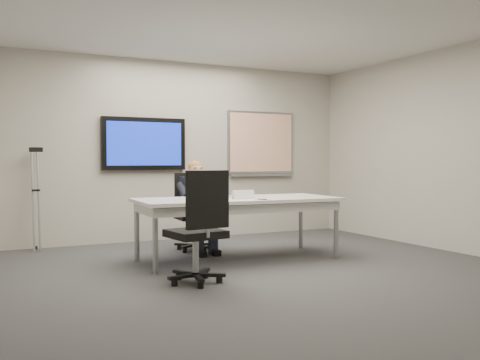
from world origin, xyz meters
name	(u,v)px	position (x,y,z in m)	size (l,w,h in m)	color
floor	(268,275)	(0.00, 0.00, 0.00)	(6.00, 6.00, 0.02)	#363639
ceiling	(268,15)	(0.00, 0.00, 2.80)	(6.00, 6.00, 0.02)	silver
wall_back	(174,151)	(0.00, 3.00, 1.40)	(6.00, 0.02, 2.80)	#ABA69A
wall_right	(465,149)	(3.00, 0.00, 1.40)	(0.02, 6.00, 2.80)	#ABA69A
conference_table	(238,205)	(0.11, 0.97, 0.69)	(2.56, 1.16, 0.78)	white
tv_display	(144,144)	(-0.50, 2.95, 1.50)	(1.30, 0.09, 0.80)	black
whiteboard	(261,144)	(1.55, 2.97, 1.53)	(1.25, 0.08, 1.10)	gray
office_chair_far	(193,226)	(-0.11, 1.90, 0.33)	(0.54, 0.54, 1.07)	black
office_chair_near	(198,248)	(-0.83, -0.05, 0.36)	(0.61, 0.61, 1.15)	black
seated_person	(200,216)	(-0.12, 1.66, 0.50)	(0.39, 0.66, 1.24)	#1D2130
crutch	(36,198)	(-2.08, 2.81, 0.73)	(0.19, 0.30, 1.46)	#9FA2A6
laptop	(216,193)	(-0.07, 1.23, 0.83)	(0.30, 0.29, 0.21)	#B2B2B4
name_tent	(243,194)	(0.11, 0.79, 0.83)	(0.27, 0.08, 0.11)	white
pen	(262,199)	(0.24, 0.56, 0.78)	(0.01, 0.01, 0.14)	black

